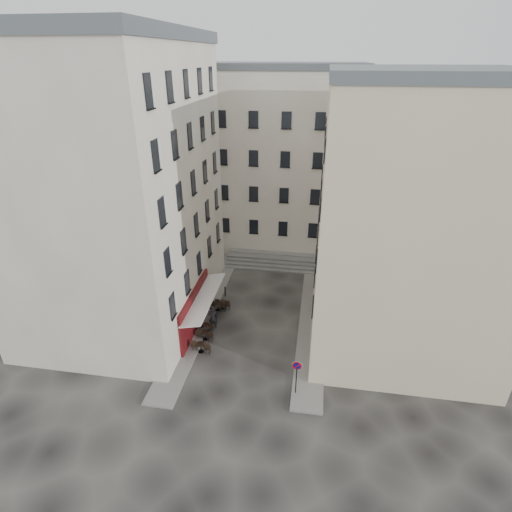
% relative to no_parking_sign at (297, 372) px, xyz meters
% --- Properties ---
extents(ground, '(90.00, 90.00, 0.00)m').
position_rel_no_parking_sign_xyz_m(ground, '(-3.75, 4.52, -1.86)').
color(ground, black).
rests_on(ground, ground).
extents(sidewalk_left, '(2.00, 22.00, 0.12)m').
position_rel_no_parking_sign_xyz_m(sidewalk_left, '(-8.25, 8.52, -1.80)').
color(sidewalk_left, slate).
rests_on(sidewalk_left, ground).
extents(sidewalk_right, '(2.00, 18.00, 0.12)m').
position_rel_no_parking_sign_xyz_m(sidewalk_right, '(0.75, 7.52, -1.80)').
color(sidewalk_right, slate).
rests_on(sidewalk_right, ground).
extents(building_left, '(12.20, 16.20, 20.60)m').
position_rel_no_parking_sign_xyz_m(building_left, '(-14.25, 7.52, 8.45)').
color(building_left, beige).
rests_on(building_left, ground).
extents(building_right, '(12.20, 14.20, 18.60)m').
position_rel_no_parking_sign_xyz_m(building_right, '(6.75, 8.02, 7.45)').
color(building_right, beige).
rests_on(building_right, ground).
extents(building_back, '(18.20, 10.20, 18.60)m').
position_rel_no_parking_sign_xyz_m(building_back, '(-4.75, 23.52, 7.45)').
color(building_back, beige).
rests_on(building_back, ground).
extents(cafe_storefront, '(1.74, 7.30, 3.50)m').
position_rel_no_parking_sign_xyz_m(cafe_storefront, '(-8.06, 5.52, 0.02)').
color(cafe_storefront, '#400A09').
rests_on(cafe_storefront, ground).
extents(stone_steps, '(9.00, 3.15, 0.80)m').
position_rel_no_parking_sign_xyz_m(stone_steps, '(-3.75, 17.10, -1.46)').
color(stone_steps, '#595755').
rests_on(stone_steps, ground).
extents(bollard_near, '(0.12, 0.12, 0.98)m').
position_rel_no_parking_sign_xyz_m(bollard_near, '(-7.00, 3.52, -1.34)').
color(bollard_near, black).
rests_on(bollard_near, ground).
extents(bollard_mid, '(0.12, 0.12, 0.98)m').
position_rel_no_parking_sign_xyz_m(bollard_mid, '(-7.00, 7.02, -1.34)').
color(bollard_mid, black).
rests_on(bollard_mid, ground).
extents(bollard_far, '(0.12, 0.12, 0.98)m').
position_rel_no_parking_sign_xyz_m(bollard_far, '(-7.00, 10.52, -1.34)').
color(bollard_far, black).
rests_on(bollard_far, ground).
extents(no_parking_sign, '(0.60, 0.11, 2.63)m').
position_rel_no_parking_sign_xyz_m(no_parking_sign, '(0.00, 0.00, 0.00)').
color(no_parking_sign, black).
rests_on(no_parking_sign, ground).
extents(bistro_table_a, '(1.38, 0.65, 0.97)m').
position_rel_no_parking_sign_xyz_m(bistro_table_a, '(-7.00, 2.93, -1.36)').
color(bistro_table_a, black).
rests_on(bistro_table_a, ground).
extents(bistro_table_b, '(1.26, 0.59, 0.89)m').
position_rel_no_parking_sign_xyz_m(bistro_table_b, '(-7.11, 4.35, -1.41)').
color(bistro_table_b, black).
rests_on(bistro_table_b, ground).
extents(bistro_table_c, '(1.13, 0.53, 0.80)m').
position_rel_no_parking_sign_xyz_m(bistro_table_c, '(-7.29, 5.38, -1.45)').
color(bistro_table_c, black).
rests_on(bistro_table_c, ground).
extents(bistro_table_d, '(1.36, 0.64, 0.96)m').
position_rel_no_parking_sign_xyz_m(bistro_table_d, '(-7.11, 8.27, -1.37)').
color(bistro_table_d, black).
rests_on(bistro_table_d, ground).
extents(bistro_table_e, '(1.28, 0.60, 0.90)m').
position_rel_no_parking_sign_xyz_m(bistro_table_e, '(-6.75, 8.61, -1.40)').
color(bistro_table_e, black).
rests_on(bistro_table_e, ground).
extents(pedestrian, '(0.84, 0.74, 1.92)m').
position_rel_no_parking_sign_xyz_m(pedestrian, '(-6.88, 5.90, -0.90)').
color(pedestrian, black).
rests_on(pedestrian, ground).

